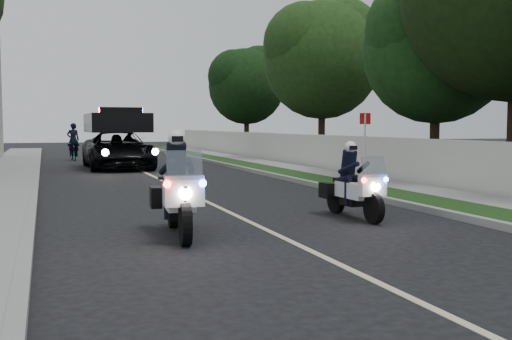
# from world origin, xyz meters

# --- Properties ---
(ground) EXTENTS (120.00, 120.00, 0.00)m
(ground) POSITION_xyz_m (0.00, 0.00, 0.00)
(ground) COLOR black
(ground) RESTS_ON ground
(curb_right) EXTENTS (0.20, 60.00, 0.15)m
(curb_right) POSITION_xyz_m (4.10, 10.00, 0.07)
(curb_right) COLOR gray
(curb_right) RESTS_ON ground
(grass_verge) EXTENTS (1.20, 60.00, 0.16)m
(grass_verge) POSITION_xyz_m (4.80, 10.00, 0.08)
(grass_verge) COLOR #193814
(grass_verge) RESTS_ON ground
(sidewalk_right) EXTENTS (1.40, 60.00, 0.16)m
(sidewalk_right) POSITION_xyz_m (6.10, 10.00, 0.08)
(sidewalk_right) COLOR gray
(sidewalk_right) RESTS_ON ground
(property_wall) EXTENTS (0.22, 60.00, 1.50)m
(property_wall) POSITION_xyz_m (7.10, 10.00, 0.75)
(property_wall) COLOR beige
(property_wall) RESTS_ON ground
(curb_left) EXTENTS (0.20, 60.00, 0.15)m
(curb_left) POSITION_xyz_m (-4.10, 10.00, 0.07)
(curb_left) COLOR gray
(curb_left) RESTS_ON ground
(lane_marking) EXTENTS (0.12, 50.00, 0.01)m
(lane_marking) POSITION_xyz_m (0.00, 10.00, 0.00)
(lane_marking) COLOR #BFB78C
(lane_marking) RESTS_ON ground
(police_moto_left) EXTENTS (0.96, 2.23, 1.85)m
(police_moto_left) POSITION_xyz_m (-1.64, 1.85, 0.00)
(police_moto_left) COLOR white
(police_moto_left) RESTS_ON ground
(police_moto_right) EXTENTS (0.71, 1.89, 1.60)m
(police_moto_right) POSITION_xyz_m (2.19, 2.63, 0.00)
(police_moto_right) COLOR white
(police_moto_right) RESTS_ON ground
(police_suv) EXTENTS (2.79, 5.89, 2.84)m
(police_suv) POSITION_xyz_m (-0.75, 18.64, 0.00)
(police_suv) COLOR black
(police_suv) RESTS_ON ground
(bicycle) EXTENTS (0.77, 1.87, 0.96)m
(bicycle) POSITION_xyz_m (-2.33, 25.73, 0.00)
(bicycle) COLOR black
(bicycle) RESTS_ON ground
(cyclist) EXTENTS (0.70, 0.51, 1.81)m
(cyclist) POSITION_xyz_m (-2.33, 25.73, 0.00)
(cyclist) COLOR black
(cyclist) RESTS_ON ground
(sign_post) EXTENTS (0.44, 0.44, 2.38)m
(sign_post) POSITION_xyz_m (6.00, 8.93, 0.00)
(sign_post) COLOR #AF0C18
(sign_post) RESTS_ON ground
(tree_right_b) EXTENTS (5.92, 5.92, 9.09)m
(tree_right_b) POSITION_xyz_m (9.99, 10.78, 0.00)
(tree_right_b) COLOR #1A4015
(tree_right_b) RESTS_ON ground
(tree_right_c) EXTENTS (8.27, 8.27, 12.18)m
(tree_right_c) POSITION_xyz_m (10.31, 7.13, 0.00)
(tree_right_c) COLOR black
(tree_right_c) RESTS_ON ground
(tree_right_d) EXTENTS (6.94, 6.94, 10.27)m
(tree_right_d) POSITION_xyz_m (10.06, 20.71, 0.00)
(tree_right_d) COLOR #224316
(tree_right_d) RESTS_ON ground
(tree_right_e) EXTENTS (6.33, 6.33, 9.01)m
(tree_right_e) POSITION_xyz_m (9.92, 32.88, 0.00)
(tree_right_e) COLOR black
(tree_right_e) RESTS_ON ground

